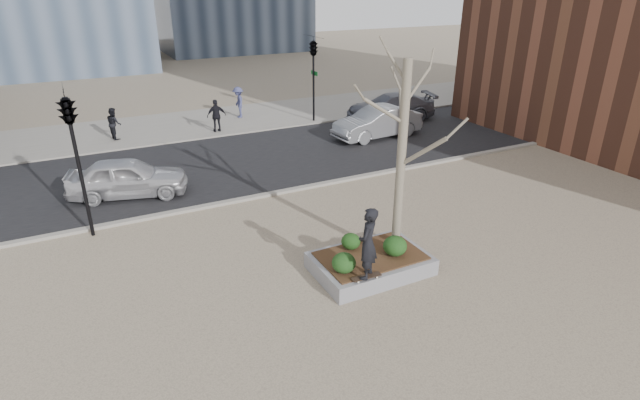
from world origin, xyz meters
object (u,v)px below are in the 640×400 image
skateboard (366,278)px  police_car (128,177)px  planter (370,264)px  skateboarder (368,244)px

skateboard → police_car: size_ratio=0.19×
planter → skateboarder: skateboarder is taller
skateboard → skateboarder: skateboarder is taller
planter → skateboard: skateboard is taller
skateboard → skateboarder: size_ratio=0.42×
skateboarder → police_car: size_ratio=0.45×
skateboarder → police_car: bearing=-107.5°
skateboard → skateboarder: 0.96m
planter → police_car: 9.67m
skateboard → planter: bearing=55.2°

